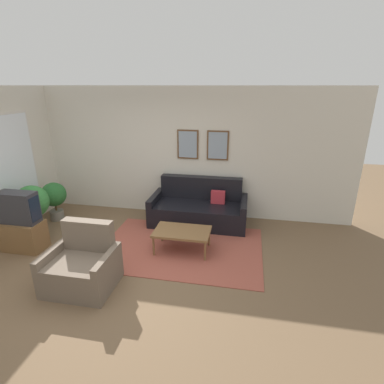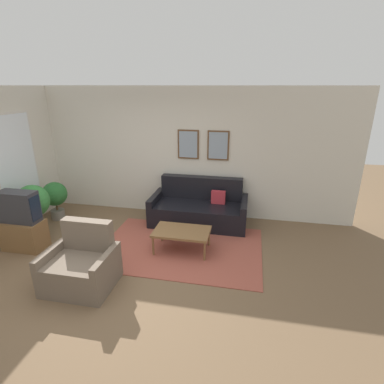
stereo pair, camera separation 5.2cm
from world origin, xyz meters
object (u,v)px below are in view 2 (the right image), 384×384
(armchair, at_px, (82,266))
(potted_plant_tall, at_px, (33,203))
(couch, at_px, (199,209))
(tv, at_px, (19,207))
(coffee_table, at_px, (182,232))

(armchair, xyz_separation_m, potted_plant_tall, (-1.63, 1.19, 0.37))
(couch, relative_size, tv, 2.97)
(coffee_table, relative_size, tv, 1.45)
(potted_plant_tall, bearing_deg, armchair, -36.03)
(potted_plant_tall, bearing_deg, coffee_table, -0.08)
(couch, relative_size, coffee_table, 2.05)
(armchair, height_order, potted_plant_tall, potted_plant_tall)
(couch, distance_m, armchair, 2.68)
(couch, xyz_separation_m, potted_plant_tall, (-2.90, -1.17, 0.36))
(armchair, relative_size, potted_plant_tall, 0.92)
(coffee_table, xyz_separation_m, armchair, (-1.18, -1.19, -0.05))
(coffee_table, bearing_deg, couch, 85.38)
(armchair, bearing_deg, couch, 73.77)
(tv, relative_size, potted_plant_tall, 0.66)
(couch, relative_size, potted_plant_tall, 1.94)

